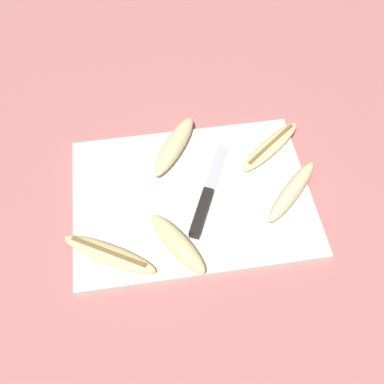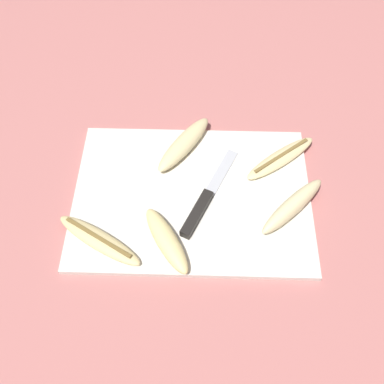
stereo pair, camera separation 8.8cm
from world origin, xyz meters
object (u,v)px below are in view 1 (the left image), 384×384
object	(u,v)px
banana_ripe_center	(174,146)
banana_mellow_near	(270,146)
banana_golden_short	(178,243)
banana_soft_right	(292,191)
knife	(204,204)
banana_spotted_left	(109,254)

from	to	relation	value
banana_ripe_center	banana_mellow_near	bearing A→B (deg)	-7.49
banana_golden_short	banana_soft_right	xyz separation A→B (m)	(0.24, 0.08, 0.00)
knife	banana_mellow_near	bearing A→B (deg)	61.51
banana_golden_short	banana_spotted_left	size ratio (longest dim) A/B	0.84
banana_mellow_near	banana_golden_short	bearing A→B (deg)	-138.08
knife	banana_ripe_center	world-z (taller)	banana_ripe_center
banana_golden_short	banana_ripe_center	distance (m)	0.23
banana_spotted_left	banana_ripe_center	bearing A→B (deg)	57.20
knife	banana_soft_right	world-z (taller)	banana_soft_right
banana_golden_short	banana_spotted_left	world-z (taller)	banana_golden_short
banana_spotted_left	banana_mellow_near	distance (m)	0.40
banana_golden_short	banana_spotted_left	distance (m)	0.12
banana_ripe_center	banana_spotted_left	bearing A→B (deg)	-122.80
banana_spotted_left	banana_ripe_center	xyz separation A→B (m)	(0.15, 0.23, 0.01)
banana_golden_short	banana_ripe_center	world-z (taller)	same
banana_soft_right	knife	bearing A→B (deg)	179.47
banana_ripe_center	banana_golden_short	bearing A→B (deg)	-95.80
knife	banana_soft_right	distance (m)	0.17
banana_spotted_left	banana_mellow_near	size ratio (longest dim) A/B	1.08
banana_soft_right	banana_spotted_left	world-z (taller)	banana_soft_right
banana_golden_short	banana_soft_right	size ratio (longest dim) A/B	1.03
knife	banana_spotted_left	size ratio (longest dim) A/B	1.22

